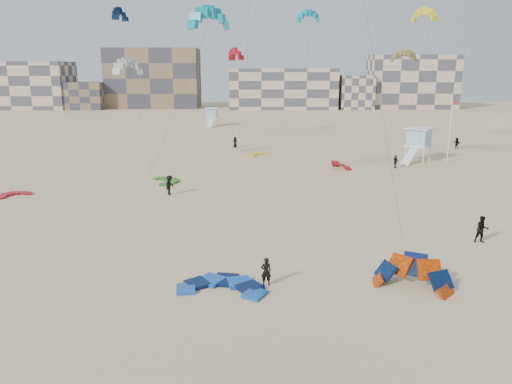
{
  "coord_description": "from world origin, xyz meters",
  "views": [
    {
      "loc": [
        0.68,
        -25.84,
        11.63
      ],
      "look_at": [
        0.92,
        6.0,
        3.8
      ],
      "focal_mm": 35.0,
      "sensor_mm": 36.0,
      "label": 1
    }
  ],
  "objects_px": {
    "kite_ground_blue": "(222,289)",
    "kite_ground_orange": "(411,287)",
    "lifeguard_tower_near": "(419,145)",
    "kitesurfer_main": "(266,272)"
  },
  "relations": [
    {
      "from": "lifeguard_tower_near",
      "to": "kite_ground_blue",
      "type": "bearing_deg",
      "value": -81.88
    },
    {
      "from": "kite_ground_orange",
      "to": "kitesurfer_main",
      "type": "relative_size",
      "value": 2.67
    },
    {
      "from": "kite_ground_blue",
      "to": "kite_ground_orange",
      "type": "bearing_deg",
      "value": 11.56
    },
    {
      "from": "kitesurfer_main",
      "to": "lifeguard_tower_near",
      "type": "height_order",
      "value": "lifeguard_tower_near"
    },
    {
      "from": "kite_ground_orange",
      "to": "kitesurfer_main",
      "type": "height_order",
      "value": "kite_ground_orange"
    },
    {
      "from": "kite_ground_blue",
      "to": "kite_ground_orange",
      "type": "relative_size",
      "value": 1.06
    },
    {
      "from": "kite_ground_orange",
      "to": "lifeguard_tower_near",
      "type": "distance_m",
      "value": 40.97
    },
    {
      "from": "kite_ground_orange",
      "to": "lifeguard_tower_near",
      "type": "xyz_separation_m",
      "value": [
        12.89,
        38.83,
        2.17
      ]
    },
    {
      "from": "lifeguard_tower_near",
      "to": "kite_ground_orange",
      "type": "bearing_deg",
      "value": -69.4
    },
    {
      "from": "kite_ground_orange",
      "to": "kitesurfer_main",
      "type": "distance_m",
      "value": 8.03
    }
  ]
}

